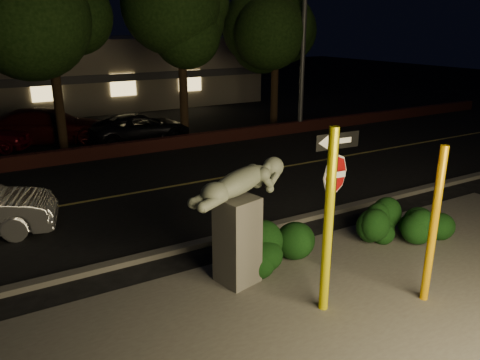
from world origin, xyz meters
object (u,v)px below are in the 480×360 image
(signpost, at_px, (336,175))
(sculpture, at_px, (239,212))
(yellow_pole_right, at_px, (433,227))
(parked_car_dark, at_px, (141,128))
(yellow_pole_left, at_px, (328,224))
(parked_car_darkred, at_px, (49,126))

(signpost, xyz_separation_m, sculpture, (-1.81, 0.53, -0.58))
(sculpture, bearing_deg, yellow_pole_right, -54.03)
(yellow_pole_right, xyz_separation_m, parked_car_dark, (-0.45, 14.22, -0.85))
(parked_car_dark, bearing_deg, signpost, 178.45)
(yellow_pole_left, distance_m, sculpture, 1.75)
(yellow_pole_right, bearing_deg, yellow_pole_left, 158.92)
(signpost, height_order, parked_car_dark, signpost)
(yellow_pole_left, relative_size, parked_car_darkred, 0.65)
(sculpture, relative_size, parked_car_dark, 0.55)
(signpost, relative_size, parked_car_dark, 0.67)
(signpost, distance_m, parked_car_dark, 12.60)
(sculpture, bearing_deg, signpost, -29.21)
(signpost, bearing_deg, parked_car_darkred, 106.70)
(yellow_pole_right, height_order, signpost, yellow_pole_right)
(yellow_pole_left, height_order, signpost, yellow_pole_left)
(yellow_pole_right, height_order, sculpture, yellow_pole_right)
(sculpture, xyz_separation_m, parked_car_dark, (2.10, 11.99, -0.84))
(yellow_pole_right, xyz_separation_m, parked_car_darkred, (-3.84, 15.85, -0.71))
(yellow_pole_right, distance_m, signpost, 1.94)
(yellow_pole_left, relative_size, yellow_pole_right, 1.13)
(yellow_pole_left, distance_m, parked_car_darkred, 15.34)
(parked_car_darkred, bearing_deg, yellow_pole_left, -154.27)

